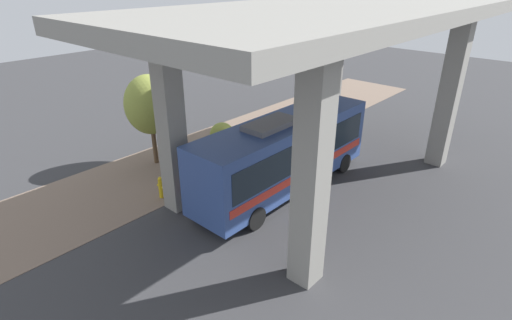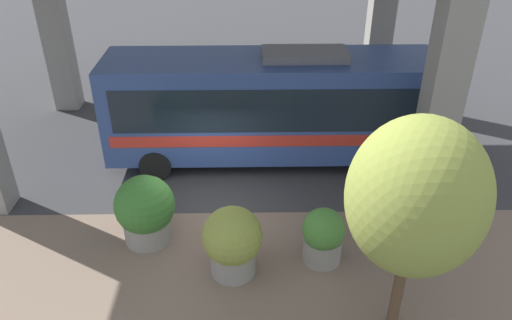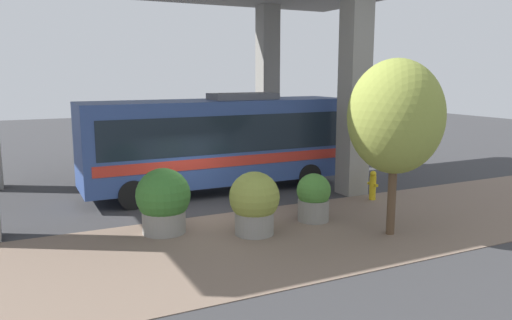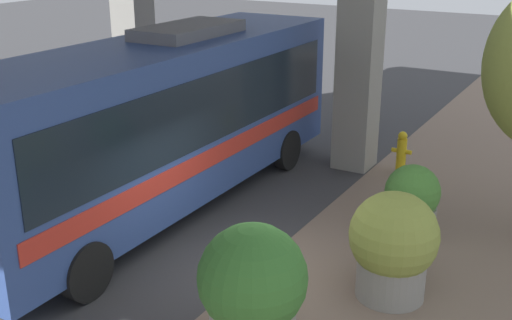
{
  "view_description": "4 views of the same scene",
  "coord_description": "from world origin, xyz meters",
  "px_view_note": "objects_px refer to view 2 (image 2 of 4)",
  "views": [
    {
      "loc": [
        13.46,
        -15.39,
        9.65
      ],
      "look_at": [
        1.7,
        -2.29,
        1.31
      ],
      "focal_mm": 28.0,
      "sensor_mm": 36.0,
      "label": 1
    },
    {
      "loc": [
        -11.48,
        -1.1,
        8.62
      ],
      "look_at": [
        -0.62,
        -1.3,
        2.15
      ],
      "focal_mm": 35.0,
      "sensor_mm": 36.0,
      "label": 2
    },
    {
      "loc": [
        -14.61,
        5.24,
        4.52
      ],
      "look_at": [
        1.64,
        -2.71,
        1.38
      ],
      "focal_mm": 35.0,
      "sensor_mm": 36.0,
      "label": 3
    },
    {
      "loc": [
        -5.04,
        8.27,
        5.65
      ],
      "look_at": [
        0.49,
        -1.25,
        1.69
      ],
      "focal_mm": 45.0,
      "sensor_mm": 36.0,
      "label": 4
    }
  ],
  "objects_px": {
    "bus": "(270,103)",
    "planter_back": "(233,242)",
    "planter_middle": "(145,210)",
    "planter_front": "(323,236)",
    "street_tree_near": "(416,198)",
    "fire_hydrant": "(439,211)"
  },
  "relations": [
    {
      "from": "planter_front",
      "to": "planter_back",
      "type": "distance_m",
      "value": 2.25
    },
    {
      "from": "bus",
      "to": "fire_hydrant",
      "type": "distance_m",
      "value": 6.01
    },
    {
      "from": "bus",
      "to": "planter_middle",
      "type": "relative_size",
      "value": 5.46
    },
    {
      "from": "bus",
      "to": "planter_middle",
      "type": "distance_m",
      "value": 5.46
    },
    {
      "from": "street_tree_near",
      "to": "bus",
      "type": "bearing_deg",
      "value": 18.4
    },
    {
      "from": "bus",
      "to": "fire_hydrant",
      "type": "bearing_deg",
      "value": -130.32
    },
    {
      "from": "bus",
      "to": "planter_back",
      "type": "relative_size",
      "value": 5.67
    },
    {
      "from": "bus",
      "to": "street_tree_near",
      "type": "height_order",
      "value": "street_tree_near"
    },
    {
      "from": "planter_back",
      "to": "planter_middle",
      "type": "bearing_deg",
      "value": 60.93
    },
    {
      "from": "planter_front",
      "to": "planter_back",
      "type": "relative_size",
      "value": 0.83
    },
    {
      "from": "planter_front",
      "to": "planter_middle",
      "type": "height_order",
      "value": "planter_middle"
    },
    {
      "from": "planter_front",
      "to": "planter_middle",
      "type": "relative_size",
      "value": 0.8
    },
    {
      "from": "planter_middle",
      "to": "planter_back",
      "type": "relative_size",
      "value": 1.04
    },
    {
      "from": "bus",
      "to": "planter_back",
      "type": "height_order",
      "value": "bus"
    },
    {
      "from": "planter_front",
      "to": "planter_back",
      "type": "height_order",
      "value": "planter_back"
    },
    {
      "from": "planter_front",
      "to": "planter_middle",
      "type": "bearing_deg",
      "value": 78.79
    },
    {
      "from": "planter_back",
      "to": "street_tree_near",
      "type": "bearing_deg",
      "value": -116.14
    },
    {
      "from": "street_tree_near",
      "to": "planter_front",
      "type": "bearing_deg",
      "value": 31.23
    },
    {
      "from": "planter_back",
      "to": "street_tree_near",
      "type": "distance_m",
      "value": 4.56
    },
    {
      "from": "fire_hydrant",
      "to": "planter_back",
      "type": "height_order",
      "value": "planter_back"
    },
    {
      "from": "street_tree_near",
      "to": "planter_back",
      "type": "bearing_deg",
      "value": 63.86
    },
    {
      "from": "fire_hydrant",
      "to": "street_tree_near",
      "type": "xyz_separation_m",
      "value": [
        -3.35,
        2.07,
        2.8
      ]
    }
  ]
}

